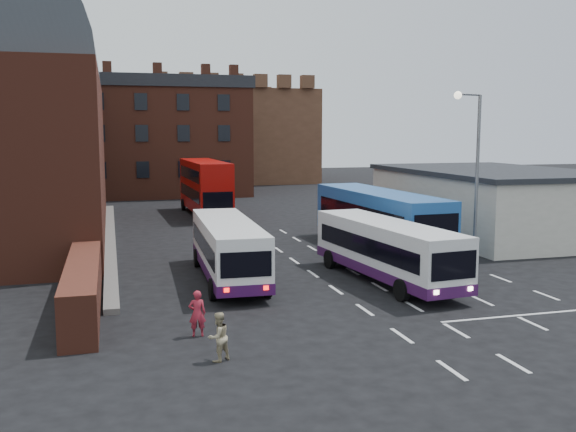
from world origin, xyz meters
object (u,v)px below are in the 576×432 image
object	(u,v)px
bus_blue	(379,215)
pedestrian_red	(197,313)
bus_white_outbound	(228,245)
bus_red_double	(205,187)
pedestrian_beige	(218,337)
street_lamp	(473,162)
bus_white_inbound	(386,247)

from	to	relation	value
bus_blue	pedestrian_red	distance (m)	17.82
bus_white_outbound	bus_red_double	bearing A→B (deg)	86.41
bus_red_double	pedestrian_beige	distance (m)	33.23
bus_white_outbound	street_lamp	world-z (taller)	street_lamp
bus_white_inbound	bus_blue	bearing A→B (deg)	-117.23
street_lamp	bus_white_inbound	bearing A→B (deg)	-157.36
street_lamp	pedestrian_red	bearing A→B (deg)	-152.17
bus_blue	pedestrian_beige	distance (m)	19.52
bus_white_outbound	bus_white_inbound	xyz separation A→B (m)	(6.73, -2.32, 0.01)
bus_red_double	bus_white_inbound	bearing A→B (deg)	98.71
street_lamp	bus_red_double	bearing A→B (deg)	114.09
bus_blue	pedestrian_beige	world-z (taller)	bus_blue
bus_white_outbound	pedestrian_beige	distance (m)	10.48
bus_white_outbound	street_lamp	bearing A→B (deg)	2.28
bus_red_double	pedestrian_red	distance (m)	30.84
street_lamp	bus_white_outbound	bearing A→B (deg)	-179.81
pedestrian_beige	bus_white_outbound	bearing A→B (deg)	-131.23
bus_white_outbound	pedestrian_red	size ratio (longest dim) A/B	6.40
bus_white_outbound	street_lamp	distance (m)	12.89
bus_white_inbound	pedestrian_beige	size ratio (longest dim) A/B	6.86
bus_white_inbound	street_lamp	distance (m)	7.10
bus_blue	bus_white_outbound	bearing A→B (deg)	25.40
bus_white_outbound	bus_blue	size ratio (longest dim) A/B	0.81
bus_white_outbound	bus_blue	world-z (taller)	bus_blue
bus_red_double	street_lamp	size ratio (longest dim) A/B	1.27
bus_white_inbound	bus_red_double	bearing A→B (deg)	-85.91
bus_white_outbound	street_lamp	xyz separation A→B (m)	(12.38, 0.04, 3.61)
bus_white_outbound	bus_blue	xyz separation A→B (m)	(9.67, 5.27, 0.37)
bus_red_double	bus_white_outbound	bearing A→B (deg)	82.89
bus_red_double	pedestrian_beige	xyz separation A→B (m)	(-4.38, -32.90, -1.58)
street_lamp	bus_blue	bearing A→B (deg)	117.40
bus_white_inbound	street_lamp	xyz separation A→B (m)	(5.65, 2.36, 3.60)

